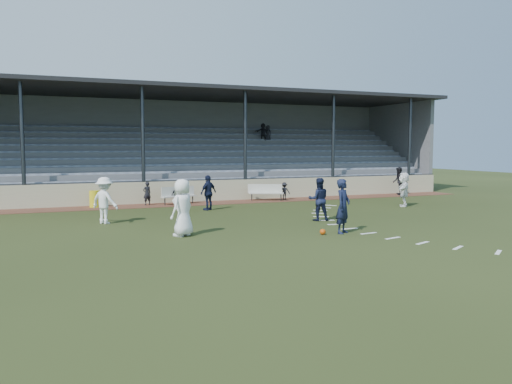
{
  "coord_description": "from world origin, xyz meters",
  "views": [
    {
      "loc": [
        -7.51,
        -16.12,
        3.09
      ],
      "look_at": [
        0.0,
        2.5,
        1.3
      ],
      "focal_mm": 35.0,
      "sensor_mm": 36.0,
      "label": 1
    }
  ],
  "objects_px": {
    "trash_bin": "(95,199)",
    "football": "(323,232)",
    "bench_right": "(266,191)",
    "official": "(398,181)",
    "player_navy_lead": "(343,206)",
    "player_white_lead": "(183,208)",
    "bench_left": "(178,194)"
  },
  "relations": [
    {
      "from": "trash_bin",
      "to": "football",
      "type": "distance_m",
      "value": 13.44
    },
    {
      "from": "bench_right",
      "to": "official",
      "type": "xyz_separation_m",
      "value": [
        9.43,
        -0.01,
        0.34
      ]
    },
    {
      "from": "trash_bin",
      "to": "player_navy_lead",
      "type": "distance_m",
      "value": 13.89
    },
    {
      "from": "bench_right",
      "to": "player_white_lead",
      "type": "distance_m",
      "value": 12.07
    },
    {
      "from": "bench_left",
      "to": "official",
      "type": "height_order",
      "value": "official"
    },
    {
      "from": "bench_right",
      "to": "football",
      "type": "relative_size",
      "value": 9.53
    },
    {
      "from": "bench_left",
      "to": "player_navy_lead",
      "type": "relative_size",
      "value": 1.03
    },
    {
      "from": "player_white_lead",
      "to": "bench_left",
      "type": "bearing_deg",
      "value": -139.82
    },
    {
      "from": "bench_right",
      "to": "trash_bin",
      "type": "bearing_deg",
      "value": -157.43
    },
    {
      "from": "football",
      "to": "player_navy_lead",
      "type": "height_order",
      "value": "player_navy_lead"
    },
    {
      "from": "player_white_lead",
      "to": "football",
      "type": "bearing_deg",
      "value": 123.41
    },
    {
      "from": "football",
      "to": "official",
      "type": "distance_m",
      "value": 16.47
    },
    {
      "from": "bench_left",
      "to": "player_navy_lead",
      "type": "distance_m",
      "value": 11.86
    },
    {
      "from": "football",
      "to": "official",
      "type": "xyz_separation_m",
      "value": [
        12.0,
        11.24,
        0.82
      ]
    },
    {
      "from": "trash_bin",
      "to": "football",
      "type": "xyz_separation_m",
      "value": [
        6.91,
        -11.52,
        -0.34
      ]
    },
    {
      "from": "player_white_lead",
      "to": "player_navy_lead",
      "type": "bearing_deg",
      "value": 126.04
    },
    {
      "from": "trash_bin",
      "to": "official",
      "type": "xyz_separation_m",
      "value": [
        18.92,
        -0.27,
        0.48
      ]
    },
    {
      "from": "bench_right",
      "to": "official",
      "type": "height_order",
      "value": "official"
    },
    {
      "from": "trash_bin",
      "to": "official",
      "type": "distance_m",
      "value": 18.92
    },
    {
      "from": "player_white_lead",
      "to": "official",
      "type": "relative_size",
      "value": 1.11
    },
    {
      "from": "player_white_lead",
      "to": "trash_bin",
      "type": "bearing_deg",
      "value": -114.81
    },
    {
      "from": "football",
      "to": "player_navy_lead",
      "type": "bearing_deg",
      "value": -0.37
    },
    {
      "from": "football",
      "to": "bench_left",
      "type": "bearing_deg",
      "value": 102.67
    },
    {
      "from": "football",
      "to": "player_navy_lead",
      "type": "distance_m",
      "value": 1.2
    },
    {
      "from": "trash_bin",
      "to": "official",
      "type": "relative_size",
      "value": 0.47
    },
    {
      "from": "trash_bin",
      "to": "official",
      "type": "bearing_deg",
      "value": -0.82
    },
    {
      "from": "bench_right",
      "to": "football",
      "type": "height_order",
      "value": "bench_right"
    },
    {
      "from": "player_navy_lead",
      "to": "official",
      "type": "height_order",
      "value": "player_navy_lead"
    },
    {
      "from": "bench_right",
      "to": "player_white_lead",
      "type": "bearing_deg",
      "value": -102.81
    },
    {
      "from": "football",
      "to": "player_navy_lead",
      "type": "xyz_separation_m",
      "value": [
        0.82,
        -0.01,
        0.88
      ]
    },
    {
      "from": "bench_right",
      "to": "player_navy_lead",
      "type": "bearing_deg",
      "value": -74.72
    },
    {
      "from": "bench_right",
      "to": "official",
      "type": "distance_m",
      "value": 9.43
    }
  ]
}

